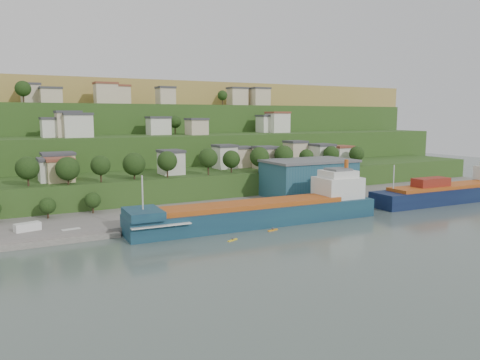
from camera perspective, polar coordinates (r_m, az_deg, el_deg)
ground at (r=121.50m, az=3.56°, el=-6.40°), size 500.00×500.00×0.00m
quay at (r=155.03m, az=4.40°, el=-3.29°), size 220.00×26.00×4.00m
pebble_beach at (r=125.81m, az=-24.26°, el=-6.60°), size 40.00×18.00×2.40m
hillside at (r=277.40m, az=-15.11°, el=1.39°), size 360.00×211.20×96.00m
cargo_ship_near at (r=130.83m, az=3.07°, el=-4.02°), size 73.38×14.41×18.76m
cargo_ship_far at (r=182.42m, az=24.87°, el=-1.42°), size 66.09×13.50×17.85m
warehouse at (r=164.70m, az=8.35°, el=0.27°), size 31.40×19.66×12.80m
caravan at (r=125.77m, az=-24.48°, el=-5.40°), size 6.38×3.89×2.77m
dinghy at (r=123.63m, az=-19.90°, el=-5.83°), size 4.59×2.16×0.88m
kayak_orange at (r=123.53m, az=4.01°, el=-6.05°), size 3.34×1.31×0.82m
kayak_yellow at (r=113.62m, az=-0.91°, el=-7.28°), size 3.08×1.72×0.78m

